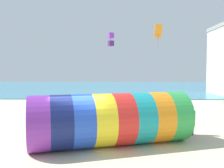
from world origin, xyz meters
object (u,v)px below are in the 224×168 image
at_px(giant_inflatable_tube, 111,119).
at_px(kite_orange_diamond, 158,31).
at_px(kite_handler, 192,121).
at_px(kite_purple_box, 111,39).

relative_size(giant_inflatable_tube, kite_orange_diamond, 3.22).
bearing_deg(kite_handler, giant_inflatable_tube, -155.85).
distance_m(giant_inflatable_tube, kite_handler, 4.91).
height_order(kite_handler, kite_orange_diamond, kite_orange_diamond).
xyz_separation_m(kite_handler, kite_orange_diamond, (0.34, 14.30, 7.14)).
bearing_deg(kite_orange_diamond, kite_purple_box, -137.91).
height_order(giant_inflatable_tube, kite_handler, giant_inflatable_tube).
distance_m(giant_inflatable_tube, kite_orange_diamond, 18.26).
distance_m(kite_handler, kite_purple_box, 12.18).
bearing_deg(kite_handler, kite_orange_diamond, 88.64).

